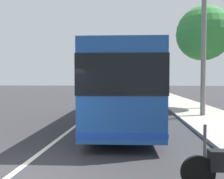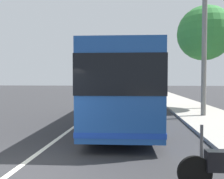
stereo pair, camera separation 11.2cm
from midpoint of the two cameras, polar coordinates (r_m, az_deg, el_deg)
name	(u,v)px [view 1 (the left image)]	position (r m, az deg, el deg)	size (l,w,h in m)	color
sidewalk_curb	(204,114)	(15.31, 21.86, -5.82)	(110.00, 3.60, 0.14)	#9E998E
lane_divider_line	(91,114)	(14.98, -5.42, -6.11)	(110.00, 0.16, 0.01)	silver
coach_bus	(122,85)	(11.82, 2.14, 1.12)	(11.27, 3.23, 3.40)	#1E4C9E
car_oncoming	(131,88)	(46.32, 4.70, 0.28)	(4.69, 1.98, 1.48)	gray
car_behind_bus	(127,93)	(27.34, 3.62, -0.95)	(4.38, 1.92, 1.46)	gray
car_far_distant	(128,89)	(41.52, 3.99, 0.05)	(4.22, 2.14, 1.48)	silver
car_side_street	(116,87)	(58.47, 0.99, 0.60)	(4.17, 1.94, 1.38)	gold
roadside_tree_mid_block	(204,34)	(18.49, 21.91, 12.91)	(3.98, 3.98, 7.67)	brown
utility_pole	(203,53)	(14.39, 21.84, 8.47)	(0.28, 0.28, 7.55)	slate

